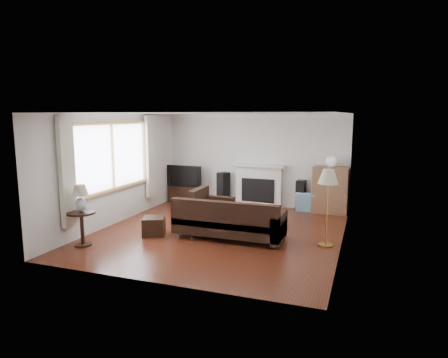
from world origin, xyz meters
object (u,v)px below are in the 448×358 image
(sectional_sofa, at_px, (229,220))
(tv_stand, at_px, (186,194))
(floor_lamp, at_px, (327,208))
(side_table, at_px, (82,229))
(bookshelf, at_px, (330,190))
(coffee_table, at_px, (254,214))

(sectional_sofa, bearing_deg, tv_stand, 129.26)
(floor_lamp, height_order, side_table, floor_lamp)
(sectional_sofa, bearing_deg, side_table, -151.16)
(tv_stand, xyz_separation_m, side_table, (-0.18, -4.20, 0.10))
(bookshelf, distance_m, floor_lamp, 2.66)
(sectional_sofa, relative_size, side_table, 3.61)
(coffee_table, bearing_deg, tv_stand, 152.82)
(coffee_table, xyz_separation_m, floor_lamp, (1.71, -1.10, 0.52))
(tv_stand, relative_size, floor_lamp, 0.62)
(sectional_sofa, distance_m, coffee_table, 1.31)
(coffee_table, relative_size, side_table, 1.67)
(bookshelf, relative_size, coffee_table, 1.08)
(coffee_table, distance_m, floor_lamp, 2.10)
(coffee_table, relative_size, floor_lamp, 0.75)
(bookshelf, height_order, coffee_table, bookshelf)
(floor_lamp, distance_m, side_table, 4.66)
(tv_stand, relative_size, bookshelf, 0.77)
(bookshelf, relative_size, side_table, 1.80)
(tv_stand, relative_size, sectional_sofa, 0.39)
(bookshelf, bearing_deg, coffee_table, -134.64)
(floor_lamp, relative_size, side_table, 2.23)
(bookshelf, distance_m, coffee_table, 2.21)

